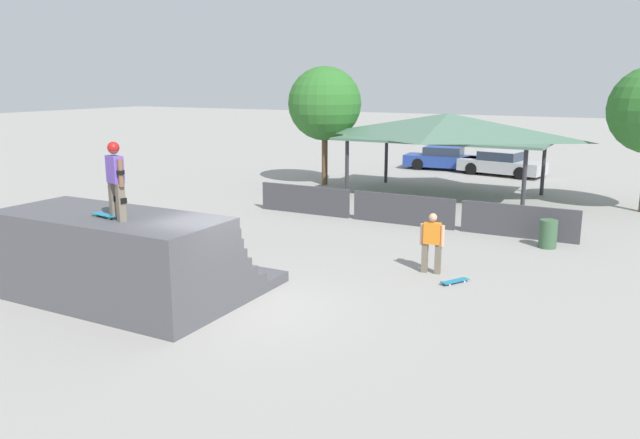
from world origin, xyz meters
TOP-DOWN VIEW (x-y plane):
  - ground_plane at (0.00, 0.00)m, footprint 160.00×160.00m
  - quarter_pipe_ramp at (-2.61, -0.54)m, footprint 5.42×4.27m
  - skater_on_deck at (-2.00, -1.19)m, footprint 0.71×0.39m
  - skateboard_on_deck at (-2.40, -1.15)m, footprint 0.80×0.32m
  - bystander_walking at (3.03, 4.57)m, footprint 0.64×0.25m
  - skateboard_on_ground at (3.81, 4.00)m, footprint 0.58×0.81m
  - barrier_fence at (0.38, 9.49)m, footprint 11.50×0.12m
  - pavilion_shelter at (0.05, 15.49)m, footprint 8.61×5.19m
  - tree_beside_pavilion at (-5.95, 15.69)m, footprint 3.43×3.43m
  - trash_bin at (5.31, 8.62)m, footprint 0.52×0.52m
  - parked_car_blue at (-2.42, 23.44)m, footprint 4.59×1.98m
  - parked_car_silver at (0.85, 22.75)m, footprint 4.59×2.52m

SIDE VIEW (x-z plane):
  - ground_plane at x=0.00m, z-range 0.00..0.00m
  - skateboard_on_ground at x=3.81m, z-range 0.01..0.10m
  - trash_bin at x=5.31m, z-range 0.00..0.85m
  - barrier_fence at x=0.38m, z-range 0.00..1.05m
  - parked_car_blue at x=-2.42m, z-range -0.03..1.24m
  - parked_car_silver at x=0.85m, z-range -0.03..1.24m
  - bystander_walking at x=3.03m, z-range 0.09..1.68m
  - quarter_pipe_ramp at x=-2.61m, z-range -0.11..1.91m
  - skateboard_on_deck at x=-2.40m, z-range 2.03..2.12m
  - skater_on_deck at x=-2.00m, z-range 2.14..3.80m
  - pavilion_shelter at x=0.05m, z-range 1.21..4.76m
  - tree_beside_pavilion at x=-5.95m, z-range 1.05..6.60m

